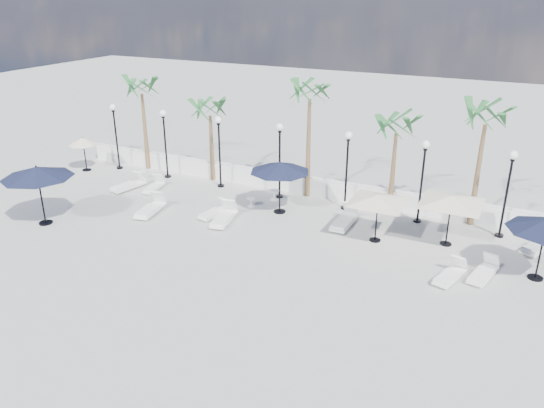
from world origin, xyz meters
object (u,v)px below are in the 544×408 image
at_px(lounger_5, 344,220).
at_px(parasol_navy_left, 37,173).
at_px(parasol_cream_sq_b, 379,195).
at_px(lounger_1, 129,185).
at_px(parasol_navy_mid, 280,167).
at_px(lounger_8, 450,274).
at_px(parasol_cream_sq_a, 452,196).
at_px(lounger_7, 538,245).
at_px(lounger_3, 224,217).
at_px(lounger_4, 215,212).
at_px(lounger_6, 484,272).
at_px(lounger_2, 151,208).
at_px(lounger_0, 154,187).
at_px(parasol_cream_small, 83,142).

xyz_separation_m(lounger_5, parasol_navy_left, (-12.28, -5.74, 2.18)).
bearing_deg(parasol_cream_sq_b, lounger_1, 178.84).
xyz_separation_m(lounger_5, parasol_navy_mid, (-3.28, 0.14, 1.99)).
distance_m(lounger_8, parasol_cream_sq_a, 3.58).
distance_m(lounger_5, lounger_7, 7.96).
xyz_separation_m(lounger_3, lounger_4, (-0.77, 0.42, -0.04)).
bearing_deg(lounger_5, lounger_6, -19.45).
height_order(lounger_6, lounger_7, lounger_7).
bearing_deg(lounger_5, parasol_navy_left, -155.04).
bearing_deg(parasol_cream_sq_b, parasol_navy_mid, 168.51).
xyz_separation_m(lounger_1, parasol_navy_mid, (8.54, 0.73, 2.00)).
distance_m(lounger_5, parasol_navy_left, 13.73).
xyz_separation_m(lounger_4, lounger_6, (11.94, -0.52, 0.01)).
relative_size(lounger_3, lounger_4, 1.18).
relative_size(lounger_2, lounger_5, 1.03).
bearing_deg(parasol_cream_sq_a, lounger_4, -170.42).
relative_size(lounger_1, parasol_cream_sq_b, 0.46).
xyz_separation_m(lounger_2, lounger_6, (14.83, 0.55, -0.03)).
xyz_separation_m(lounger_6, lounger_8, (-1.08, -0.68, -0.01)).
distance_m(lounger_2, parasol_cream_sq_a, 13.56).
bearing_deg(parasol_navy_mid, parasol_navy_left, -146.81).
xyz_separation_m(lounger_8, parasol_cream_sq_a, (-0.63, 2.93, 1.95)).
height_order(lounger_1, lounger_2, lounger_2).
height_order(lounger_2, lounger_6, lounger_2).
bearing_deg(lounger_1, lounger_7, 15.70).
bearing_deg(parasol_navy_left, parasol_cream_sq_b, 19.27).
height_order(lounger_0, parasol_navy_left, parasol_navy_left).
height_order(lounger_4, lounger_7, lounger_7).
bearing_deg(lounger_3, parasol_cream_sq_a, 1.95).
distance_m(lounger_3, lounger_7, 13.31).
height_order(parasol_navy_mid, parasol_cream_sq_b, parasol_navy_mid).
distance_m(lounger_6, parasol_navy_left, 18.89).
bearing_deg(parasol_cream_sq_a, lounger_5, -178.75).
bearing_deg(lounger_4, parasol_cream_sq_a, 18.95).
relative_size(lounger_6, lounger_7, 0.97).
bearing_deg(parasol_navy_mid, lounger_1, -175.09).
distance_m(lounger_8, parasol_cream_sq_b, 4.32).
bearing_deg(lounger_1, parasol_cream_sq_b, 9.49).
xyz_separation_m(lounger_1, lounger_2, (3.11, -2.11, 0.01)).
bearing_deg(lounger_4, parasol_cream_sq_b, 15.23).
height_order(parasol_navy_left, parasol_cream_sq_b, parasol_navy_left).
xyz_separation_m(lounger_4, parasol_cream_sq_a, (10.24, 1.73, 1.95)).
bearing_deg(lounger_7, lounger_1, -151.19).
distance_m(lounger_2, parasol_cream_small, 8.33).
xyz_separation_m(lounger_7, parasol_cream_small, (-24.01, -0.36, 1.50)).
height_order(lounger_0, parasol_cream_sq_b, parasol_cream_sq_b).
xyz_separation_m(lounger_6, parasol_navy_left, (-18.41, -3.59, 2.21)).
bearing_deg(lounger_0, parasol_cream_small, 156.12).
distance_m(lounger_4, lounger_8, 10.94).
relative_size(parasol_cream_sq_a, parasol_cream_small, 2.36).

